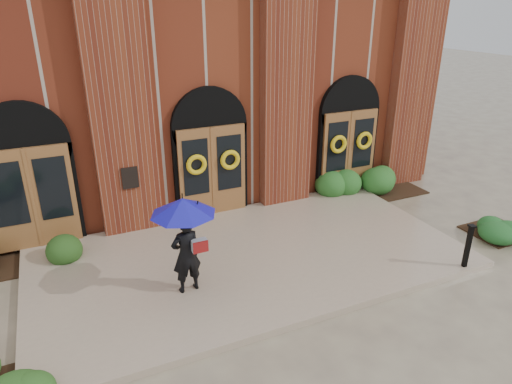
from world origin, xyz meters
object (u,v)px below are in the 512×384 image
man_with_umbrella (185,227)px  hedge_wall_right (374,183)px  metal_post (468,245)px  hedge_wall_left (8,254)px

man_with_umbrella → hedge_wall_right: (6.96, 2.82, -1.21)m
metal_post → hedge_wall_left: size_ratio=0.39×
man_with_umbrella → metal_post: size_ratio=2.00×
man_with_umbrella → metal_post: man_with_umbrella is taller
metal_post → hedge_wall_left: 10.45m
metal_post → hedge_wall_left: bearing=154.2°
man_with_umbrella → metal_post: bearing=157.4°
metal_post → hedge_wall_right: bearing=77.6°
hedge_wall_left → hedge_wall_right: (10.40, 0.00, 0.06)m
hedge_wall_left → hedge_wall_right: size_ratio=0.86×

